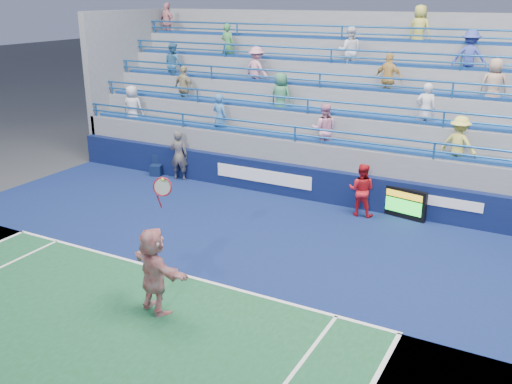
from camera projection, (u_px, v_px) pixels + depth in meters
The scene contains 8 objects.
ground at pixel (178, 274), 13.90m from camera, with size 120.00×120.00×0.00m, color #333538.
sponsor_wall at pixel (292, 181), 19.12m from camera, with size 18.00×0.32×1.10m.
bleacher_stand at pixel (333, 129), 21.93m from camera, with size 18.00×5.60×6.13m.
serve_speed_board at pixel (405, 204), 17.24m from camera, with size 1.37×0.40×0.94m.
judge_chair at pixel (157, 169), 21.41m from camera, with size 0.53×0.53×0.74m.
tennis_player at pixel (154, 270), 11.99m from camera, with size 1.87×1.09×3.08m.
line_judge at pixel (179, 155), 20.74m from camera, with size 0.67×0.44×1.84m, color #141539.
ball_girl at pixel (361, 190), 17.35m from camera, with size 0.81×0.63×1.66m, color red.
Camera 1 is at (7.60, -10.06, 6.46)m, focal length 40.00 mm.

